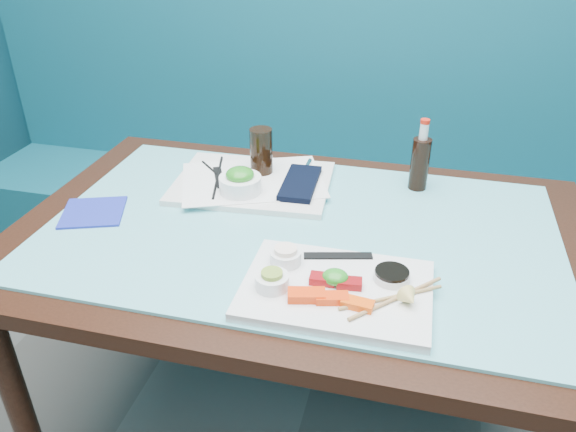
% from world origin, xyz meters
% --- Properties ---
extents(booth_bench, '(3.00, 0.56, 1.17)m').
position_xyz_m(booth_bench, '(0.00, 2.29, 0.37)').
color(booth_bench, '#0F5060').
rests_on(booth_bench, ground).
extents(dining_table, '(1.40, 0.90, 0.75)m').
position_xyz_m(dining_table, '(0.00, 1.45, 0.67)').
color(dining_table, black).
rests_on(dining_table, ground).
extents(glass_top, '(1.22, 0.76, 0.01)m').
position_xyz_m(glass_top, '(0.00, 1.45, 0.75)').
color(glass_top, '#5FB6BF').
rests_on(glass_top, dining_table).
extents(sashimi_plate, '(0.38, 0.27, 0.02)m').
position_xyz_m(sashimi_plate, '(0.13, 1.22, 0.77)').
color(sashimi_plate, white).
rests_on(sashimi_plate, glass_top).
extents(salmon_left, '(0.08, 0.05, 0.02)m').
position_xyz_m(salmon_left, '(0.08, 1.16, 0.79)').
color(salmon_left, '#EB3509').
rests_on(salmon_left, sashimi_plate).
extents(salmon_mid, '(0.07, 0.05, 0.02)m').
position_xyz_m(salmon_mid, '(0.13, 1.17, 0.79)').
color(salmon_mid, red).
rests_on(salmon_mid, sashimi_plate).
extents(salmon_right, '(0.06, 0.04, 0.01)m').
position_xyz_m(salmon_right, '(0.18, 1.16, 0.78)').
color(salmon_right, '#F74E09').
rests_on(salmon_right, sashimi_plate).
extents(tuna_left, '(0.05, 0.03, 0.02)m').
position_xyz_m(tuna_left, '(0.10, 1.22, 0.79)').
color(tuna_left, maroon).
rests_on(tuna_left, sashimi_plate).
extents(tuna_right, '(0.05, 0.04, 0.02)m').
position_xyz_m(tuna_right, '(0.16, 1.22, 0.79)').
color(tuna_right, maroon).
rests_on(tuna_right, sashimi_plate).
extents(seaweed_garnish, '(0.06, 0.06, 0.03)m').
position_xyz_m(seaweed_garnish, '(0.13, 1.23, 0.79)').
color(seaweed_garnish, '#24851E').
rests_on(seaweed_garnish, sashimi_plate).
extents(ramekin_wasabi, '(0.09, 0.09, 0.03)m').
position_xyz_m(ramekin_wasabi, '(0.01, 1.18, 0.79)').
color(ramekin_wasabi, white).
rests_on(ramekin_wasabi, sashimi_plate).
extents(wasabi_fill, '(0.06, 0.06, 0.01)m').
position_xyz_m(wasabi_fill, '(0.01, 1.18, 0.81)').
color(wasabi_fill, olive).
rests_on(wasabi_fill, ramekin_wasabi).
extents(ramekin_ginger, '(0.08, 0.08, 0.03)m').
position_xyz_m(ramekin_ginger, '(0.01, 1.27, 0.79)').
color(ramekin_ginger, white).
rests_on(ramekin_ginger, sashimi_plate).
extents(ginger_fill, '(0.06, 0.06, 0.01)m').
position_xyz_m(ginger_fill, '(0.01, 1.27, 0.81)').
color(ginger_fill, '#FAE1CD').
rests_on(ginger_fill, ramekin_ginger).
extents(soy_dish, '(0.10, 0.10, 0.01)m').
position_xyz_m(soy_dish, '(0.24, 1.27, 0.78)').
color(soy_dish, silver).
rests_on(soy_dish, sashimi_plate).
extents(soy_fill, '(0.09, 0.09, 0.01)m').
position_xyz_m(soy_fill, '(0.24, 1.27, 0.80)').
color(soy_fill, black).
rests_on(soy_fill, soy_dish).
extents(lemon_wedge, '(0.05, 0.05, 0.04)m').
position_xyz_m(lemon_wedge, '(0.28, 1.19, 0.80)').
color(lemon_wedge, '#E6CC6D').
rests_on(lemon_wedge, sashimi_plate).
extents(chopstick_sleeve, '(0.15, 0.06, 0.00)m').
position_xyz_m(chopstick_sleeve, '(0.12, 1.32, 0.78)').
color(chopstick_sleeve, black).
rests_on(chopstick_sleeve, sashimi_plate).
extents(wooden_chopstick_a, '(0.19, 0.13, 0.01)m').
position_xyz_m(wooden_chopstick_a, '(0.24, 1.20, 0.78)').
color(wooden_chopstick_a, '#9B7A49').
rests_on(wooden_chopstick_a, sashimi_plate).
extents(wooden_chopstick_b, '(0.17, 0.18, 0.01)m').
position_xyz_m(wooden_chopstick_b, '(0.25, 1.20, 0.78)').
color(wooden_chopstick_b, '#9F784B').
rests_on(wooden_chopstick_b, sashimi_plate).
extents(serving_tray, '(0.44, 0.35, 0.02)m').
position_xyz_m(serving_tray, '(-0.18, 1.64, 0.77)').
color(serving_tray, silver).
rests_on(serving_tray, glass_top).
extents(paper_placemat, '(0.46, 0.40, 0.00)m').
position_xyz_m(paper_placemat, '(-0.18, 1.64, 0.77)').
color(paper_placemat, white).
rests_on(paper_placemat, serving_tray).
extents(seaweed_bowl, '(0.14, 0.14, 0.04)m').
position_xyz_m(seaweed_bowl, '(-0.19, 1.56, 0.80)').
color(seaweed_bowl, white).
rests_on(seaweed_bowl, serving_tray).
extents(seaweed_salad, '(0.08, 0.08, 0.04)m').
position_xyz_m(seaweed_salad, '(-0.19, 1.56, 0.83)').
color(seaweed_salad, '#25811D').
rests_on(seaweed_salad, seaweed_bowl).
extents(cola_glass, '(0.08, 0.08, 0.13)m').
position_xyz_m(cola_glass, '(-0.17, 1.69, 0.84)').
color(cola_glass, black).
rests_on(cola_glass, serving_tray).
extents(navy_pouch, '(0.10, 0.21, 0.02)m').
position_xyz_m(navy_pouch, '(-0.04, 1.64, 0.78)').
color(navy_pouch, black).
rests_on(navy_pouch, serving_tray).
extents(fork, '(0.01, 0.10, 0.01)m').
position_xyz_m(fork, '(-0.05, 1.74, 0.78)').
color(fork, white).
rests_on(fork, serving_tray).
extents(black_chopstick_a, '(0.08, 0.26, 0.01)m').
position_xyz_m(black_chopstick_a, '(-0.28, 1.63, 0.78)').
color(black_chopstick_a, black).
rests_on(black_chopstick_a, serving_tray).
extents(black_chopstick_b, '(0.18, 0.18, 0.01)m').
position_xyz_m(black_chopstick_b, '(-0.27, 1.63, 0.78)').
color(black_chopstick_b, black).
rests_on(black_chopstick_b, serving_tray).
extents(tray_sleeve, '(0.08, 0.13, 0.00)m').
position_xyz_m(tray_sleeve, '(-0.27, 1.63, 0.78)').
color(tray_sleeve, black).
rests_on(tray_sleeve, serving_tray).
extents(cola_bottle_body, '(0.06, 0.06, 0.14)m').
position_xyz_m(cola_bottle_body, '(0.26, 1.74, 0.83)').
color(cola_bottle_body, black).
rests_on(cola_bottle_body, glass_top).
extents(cola_bottle_neck, '(0.02, 0.02, 0.04)m').
position_xyz_m(cola_bottle_neck, '(0.26, 1.74, 0.92)').
color(cola_bottle_neck, silver).
rests_on(cola_bottle_neck, cola_bottle_body).
extents(cola_bottle_cap, '(0.03, 0.03, 0.01)m').
position_xyz_m(cola_bottle_cap, '(0.26, 1.74, 0.95)').
color(cola_bottle_cap, red).
rests_on(cola_bottle_cap, cola_bottle_neck).
extents(blue_napkin, '(0.19, 0.19, 0.01)m').
position_xyz_m(blue_napkin, '(-0.53, 1.39, 0.76)').
color(blue_napkin, navy).
rests_on(blue_napkin, glass_top).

